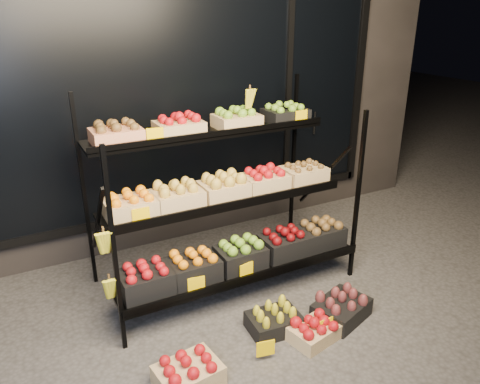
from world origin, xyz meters
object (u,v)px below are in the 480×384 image
floor_crate_midleft (274,319)px  display_rack (225,199)px  floor_crate_left (188,372)px  floor_crate_midright (314,330)px

floor_crate_midleft → display_rack: bearing=96.1°
floor_crate_left → floor_crate_midright: size_ratio=1.14×
display_rack → floor_crate_left: 1.39m
floor_crate_left → floor_crate_midleft: bearing=7.8°
floor_crate_left → floor_crate_midright: (0.96, -0.03, -0.01)m
floor_crate_midleft → floor_crate_midright: size_ratio=1.05×
display_rack → floor_crate_midright: size_ratio=5.77×
display_rack → floor_crate_left: display_rack is taller
floor_crate_left → floor_crate_midleft: (0.77, 0.20, -0.00)m
display_rack → floor_crate_midleft: 1.02m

